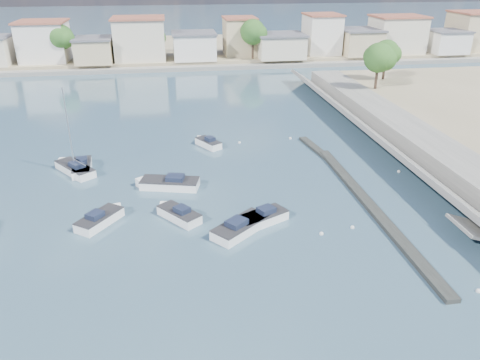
# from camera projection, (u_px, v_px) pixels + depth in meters

# --- Properties ---
(ground) EXTENTS (400.00, 400.00, 0.00)m
(ground) POSITION_uv_depth(u_px,v_px,m) (239.00, 113.00, 66.85)
(ground) COLOR #2F4B5E
(ground) RESTS_ON ground
(seawall_walkway) EXTENTS (5.00, 90.00, 1.80)m
(seawall_walkway) POSITION_uv_depth(u_px,v_px,m) (472.00, 176.00, 44.79)
(seawall_walkway) COLOR slate
(seawall_walkway) RESTS_ON ground
(breakwater) EXTENTS (2.00, 31.02, 0.35)m
(breakwater) POSITION_uv_depth(u_px,v_px,m) (357.00, 192.00, 43.21)
(breakwater) COLOR black
(breakwater) RESTS_ON ground
(far_shore_land) EXTENTS (160.00, 40.00, 1.40)m
(far_shore_land) POSITION_uv_depth(u_px,v_px,m) (207.00, 49.00, 113.22)
(far_shore_land) COLOR gray
(far_shore_land) RESTS_ON ground
(far_shore_quay) EXTENTS (160.00, 2.50, 0.80)m
(far_shore_quay) POSITION_uv_depth(u_px,v_px,m) (216.00, 67.00, 94.50)
(far_shore_quay) COLOR slate
(far_shore_quay) RESTS_ON ground
(far_town) EXTENTS (113.01, 12.80, 8.35)m
(far_town) POSITION_uv_depth(u_px,v_px,m) (263.00, 39.00, 99.39)
(far_town) COLOR beige
(far_town) RESTS_ON far_shore_land
(shore_trees) EXTENTS (74.56, 38.32, 7.92)m
(shore_trees) POSITION_uv_depth(u_px,v_px,m) (260.00, 39.00, 90.62)
(shore_trees) COLOR #38281E
(shore_trees) RESTS_ON ground
(motorboat_a) EXTENTS (3.73, 4.15, 1.48)m
(motorboat_a) POSITION_uv_depth(u_px,v_px,m) (178.00, 214.00, 38.98)
(motorboat_a) COLOR white
(motorboat_a) RESTS_ON ground
(motorboat_b) EXTENTS (3.83, 4.34, 1.48)m
(motorboat_b) POSITION_uv_depth(u_px,v_px,m) (102.00, 219.00, 38.28)
(motorboat_b) COLOR white
(motorboat_b) RESTS_ON ground
(motorboat_c) EXTENTS (6.16, 3.40, 1.48)m
(motorboat_c) POSITION_uv_depth(u_px,v_px,m) (167.00, 184.00, 44.40)
(motorboat_c) COLOR white
(motorboat_c) RESTS_ON ground
(motorboat_d) EXTENTS (4.79, 3.59, 1.48)m
(motorboat_d) POSITION_uv_depth(u_px,v_px,m) (259.00, 219.00, 38.17)
(motorboat_d) COLOR white
(motorboat_d) RESTS_ON ground
(motorboat_f) EXTENTS (2.99, 3.74, 1.48)m
(motorboat_f) POSITION_uv_depth(u_px,v_px,m) (207.00, 143.00, 54.50)
(motorboat_f) COLOR white
(motorboat_f) RESTS_ON ground
(motorboat_g) EXTENTS (2.14, 5.13, 1.48)m
(motorboat_g) POSITION_uv_depth(u_px,v_px,m) (82.00, 169.00, 47.66)
(motorboat_g) COLOR white
(motorboat_g) RESTS_ON ground
(motorboat_h) EXTENTS (5.21, 4.85, 1.48)m
(motorboat_h) POSITION_uv_depth(u_px,v_px,m) (243.00, 226.00, 37.20)
(motorboat_h) COLOR white
(motorboat_h) RESTS_ON ground
(sailboat) EXTENTS (4.63, 5.33, 9.00)m
(sailboat) POSITION_uv_depth(u_px,v_px,m) (74.00, 168.00, 47.67)
(sailboat) COLOR white
(sailboat) RESTS_ON ground
(mooring_buoys) EXTENTS (15.19, 30.75, 0.34)m
(mooring_buoys) POSITION_uv_depth(u_px,v_px,m) (334.00, 189.00, 44.18)
(mooring_buoys) COLOR white
(mooring_buoys) RESTS_ON ground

